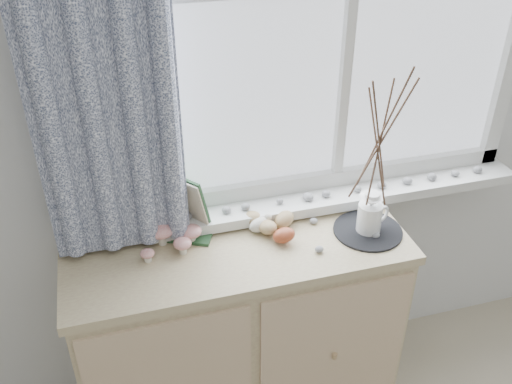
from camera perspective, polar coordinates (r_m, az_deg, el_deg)
sideboard at (r=2.26m, az=-1.58°, el=-14.05°), size 1.20×0.45×0.85m
botanical_book at (r=1.96m, az=-8.63°, el=-1.96°), size 0.36×0.26×0.24m
toadstool_cluster at (r=1.97m, az=-8.46°, el=-4.29°), size 0.22×0.15×0.09m
wooden_eggs at (r=2.03m, az=1.59°, el=-3.30°), size 0.17×0.18×0.08m
songbird_figurine at (r=2.03m, az=0.40°, el=-3.21°), size 0.12×0.09×0.06m
crocheted_doily at (r=2.09m, az=11.11°, el=-3.79°), size 0.25×0.25×0.01m
twig_pitcher at (r=1.89m, az=12.31°, el=5.35°), size 0.30×0.30×0.66m
sideboard_pebbles at (r=2.03m, az=8.01°, el=-4.27°), size 0.25×0.19×0.02m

